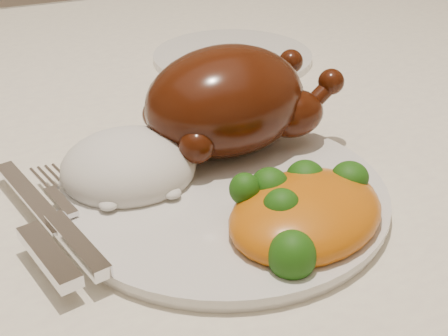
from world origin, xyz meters
name	(u,v)px	position (x,y,z in m)	size (l,w,h in m)	color
dining_table	(33,257)	(0.00, 0.00, 0.67)	(1.60, 0.90, 0.76)	brown
tablecloth	(21,192)	(0.00, 0.00, 0.74)	(1.73, 1.03, 0.18)	beige
dinner_plate	(224,196)	(0.14, -0.13, 0.77)	(0.25, 0.25, 0.01)	silver
side_plate	(233,57)	(0.28, 0.16, 0.77)	(0.19, 0.19, 0.01)	silver
roast_chicken	(230,100)	(0.18, -0.06, 0.82)	(0.18, 0.13, 0.09)	#411507
rice_mound	(129,167)	(0.08, -0.08, 0.79)	(0.12, 0.11, 0.06)	silver
mac_and_cheese	(307,210)	(0.18, -0.19, 0.79)	(0.15, 0.14, 0.05)	orange
cutlery	(55,230)	(0.01, -0.14, 0.78)	(0.06, 0.18, 0.01)	silver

